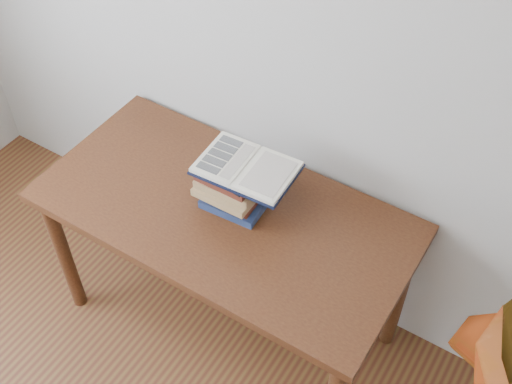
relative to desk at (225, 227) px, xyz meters
The scene contains 3 objects.
desk is the anchor object (origin of this frame).
book_stack 0.20m from the desk, 83.78° to the left, with size 0.25×0.21×0.18m.
open_book 0.31m from the desk, 44.75° to the left, with size 0.35×0.25×0.03m.
Camera 1 is at (0.89, 0.14, 2.50)m, focal length 45.00 mm.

